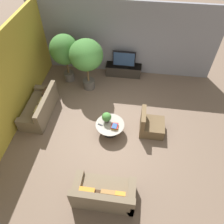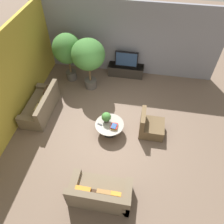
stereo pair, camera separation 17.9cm
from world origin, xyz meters
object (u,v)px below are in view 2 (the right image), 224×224
television (126,59)px  couch_near_entry (100,194)px  coffee_table (110,127)px  media_console (126,70)px  potted_palm_corner (88,56)px  potted_palm_tall (67,50)px  couch_by_wall (41,106)px  armchair_wicker (150,126)px  potted_plant_tabletop (106,117)px

television → couch_near_entry: television is taller
coffee_table → media_console: bearing=87.7°
television → potted_palm_corner: size_ratio=0.45×
television → potted_palm_tall: 2.39m
potted_palm_tall → couch_by_wall: bearing=-103.9°
couch_near_entry → potted_palm_corner: 4.75m
television → potted_palm_tall: size_ratio=0.46×
armchair_wicker → potted_palm_corner: size_ratio=0.41×
television → couch_by_wall: television is taller
television → couch_near_entry: 5.46m
coffee_table → couch_near_entry: bearing=-85.9°
armchair_wicker → potted_plant_tabletop: (-1.45, -0.14, 0.35)m
television → potted_palm_tall: potted_palm_tall is taller
couch_near_entry → potted_plant_tabletop: 2.39m
couch_near_entry → potted_plant_tabletop: (-0.28, 2.35, 0.33)m
couch_near_entry → armchair_wicker: armchair_wicker is taller
television → coffee_table: bearing=-92.3°
television → potted_palm_tall: (-2.22, -0.65, 0.59)m
media_console → potted_palm_tall: size_ratio=0.74×
potted_plant_tabletop → potted_palm_corner: bearing=117.0°
armchair_wicker → potted_palm_tall: potted_palm_tall is taller
television → couch_near_entry: size_ratio=0.57×
coffee_table → couch_near_entry: size_ratio=0.58×
couch_by_wall → potted_palm_corner: 2.48m
coffee_table → couch_by_wall: (-2.60, 0.51, -0.00)m
television → coffee_table: size_ratio=0.99×
couch_near_entry → media_console: bearing=-89.7°
media_console → coffee_table: bearing=-92.3°
media_console → potted_palm_corner: bearing=-141.7°
couch_near_entry → potted_plant_tabletop: couch_near_entry is taller
coffee_table → armchair_wicker: 1.35m
potted_plant_tabletop → couch_near_entry: bearing=-83.1°
television → couch_by_wall: 3.86m
television → couch_near_entry: (0.03, -5.43, -0.51)m
potted_palm_corner → potted_plant_tabletop: 2.46m
armchair_wicker → couch_by_wall: bearing=86.2°
television → potted_palm_corner: bearing=-141.7°
media_console → couch_near_entry: bearing=-89.7°
media_console → potted_plant_tabletop: size_ratio=3.96×
armchair_wicker → coffee_table: bearing=100.6°
couch_near_entry → potted_palm_tall: (-2.26, 4.78, 1.10)m
potted_plant_tabletop → armchair_wicker: bearing=5.6°
television → armchair_wicker: (1.20, -2.94, -0.53)m
potted_palm_tall → armchair_wicker: bearing=-33.7°
media_console → armchair_wicker: 3.17m
potted_plant_tabletop → potted_palm_tall: bearing=129.1°
couch_near_entry → coffee_table: bearing=-85.9°
potted_palm_tall → potted_plant_tabletop: 3.22m
television → couch_by_wall: bearing=-135.5°
armchair_wicker → couch_near_entry: bearing=154.9°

